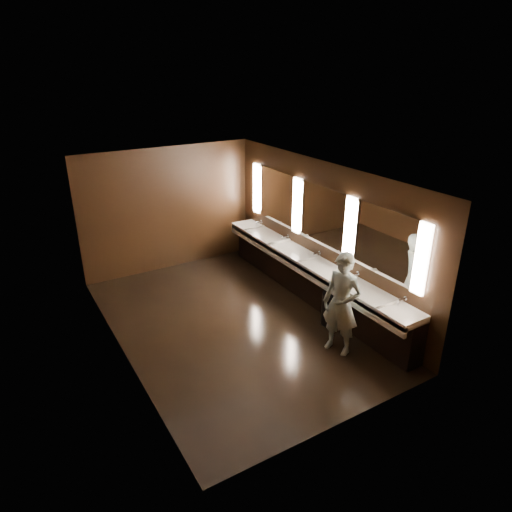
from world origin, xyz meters
The scene contains 10 objects.
floor centered at (0.00, 0.00, 0.00)m, with size 6.00×6.00×0.00m, color black.
ceiling centered at (0.00, 0.00, 2.80)m, with size 4.00×6.00×0.02m, color #2D2D2B.
wall_back centered at (0.00, 3.00, 1.40)m, with size 4.00×0.02×2.80m, color black.
wall_front centered at (0.00, -3.00, 1.40)m, with size 4.00×0.02×2.80m, color black.
wall_left centered at (-2.00, 0.00, 1.40)m, with size 0.02×6.00×2.80m, color black.
wall_right centered at (2.00, 0.00, 1.40)m, with size 0.02×6.00×2.80m, color black.
sink_counter centered at (1.79, 0.00, 0.50)m, with size 0.55×5.40×1.01m.
mirror_band centered at (1.98, 0.00, 1.75)m, with size 0.06×5.03×1.15m.
person centered at (1.12, -1.67, 0.88)m, with size 0.64×0.42×1.76m, color #96C8E1.
trash_bin centered at (1.58, -0.95, 0.31)m, with size 0.40×0.40×0.62m, color black.
Camera 1 is at (-3.39, -6.48, 4.50)m, focal length 32.00 mm.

